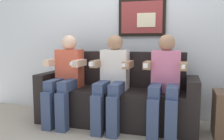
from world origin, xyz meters
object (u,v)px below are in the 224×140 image
at_px(person_in_middle, 112,78).
at_px(person_on_right, 165,80).
at_px(person_on_left, 66,76).
at_px(couch, 116,99).

xyz_separation_m(person_in_middle, person_on_right, (0.61, 0.00, 0.00)).
bearing_deg(person_in_middle, person_on_left, 179.96).
xyz_separation_m(person_on_left, person_in_middle, (0.61, -0.00, 0.00)).
height_order(person_on_left, person_in_middle, same).
distance_m(person_on_left, person_in_middle, 0.61).
bearing_deg(person_in_middle, couch, 89.98).
bearing_deg(couch, person_on_right, -15.37).
xyz_separation_m(couch, person_on_left, (-0.61, -0.17, 0.29)).
relative_size(couch, person_on_left, 1.76).
bearing_deg(person_in_middle, person_on_right, 0.00).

